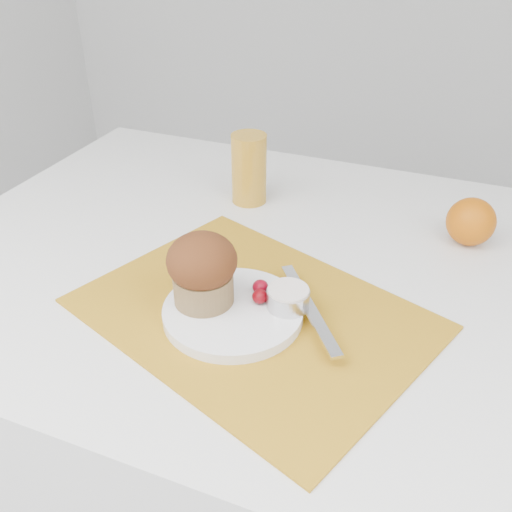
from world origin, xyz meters
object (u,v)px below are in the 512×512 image
at_px(table, 299,435).
at_px(muffin, 202,269).
at_px(juice_glass, 249,169).
at_px(orange, 471,222).
at_px(plate, 233,312).

bearing_deg(table, muffin, -122.43).
distance_m(juice_glass, muffin, 0.33).
height_order(orange, juice_glass, juice_glass).
xyz_separation_m(table, plate, (-0.06, -0.15, 0.39)).
xyz_separation_m(table, juice_glass, (-0.17, 0.17, 0.44)).
height_order(plate, juice_glass, juice_glass).
distance_m(table, juice_glass, 0.50).
relative_size(plate, muffin, 1.87).
bearing_deg(plate, table, 69.89).
height_order(table, muffin, muffin).
bearing_deg(orange, muffin, -134.36).
bearing_deg(orange, table, -142.55).
bearing_deg(muffin, orange, 45.64).
bearing_deg(orange, plate, -130.24).
bearing_deg(muffin, table, 57.57).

